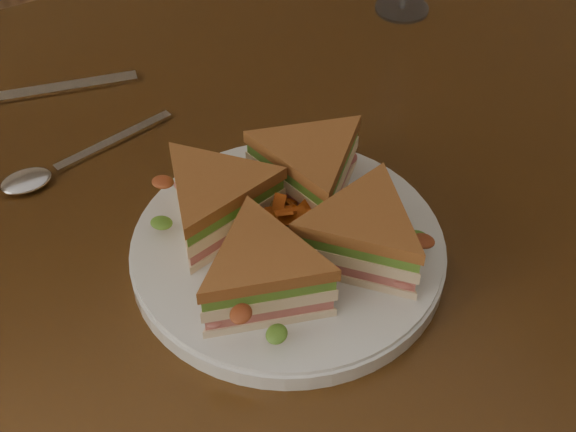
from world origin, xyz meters
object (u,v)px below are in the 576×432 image
at_px(table, 187,264).
at_px(spoon, 49,171).
at_px(knife, 28,94).
at_px(sandwich_wedges, 288,220).
at_px(plate, 288,251).

relative_size(table, spoon, 6.60).
distance_m(table, knife, 0.25).
bearing_deg(knife, sandwich_wedges, -55.52).
bearing_deg(sandwich_wedges, plate, -90.00).
distance_m(plate, spoon, 0.25).
height_order(spoon, knife, spoon).
xyz_separation_m(table, sandwich_wedges, (0.05, -0.12, 0.14)).
bearing_deg(table, plate, -66.81).
distance_m(table, sandwich_wedges, 0.19).
xyz_separation_m(table, knife, (-0.08, 0.21, 0.10)).
bearing_deg(sandwich_wedges, spoon, 126.17).
distance_m(table, plate, 0.17).
bearing_deg(knife, table, -56.70).
relative_size(table, plate, 4.52).
bearing_deg(sandwich_wedges, table, 113.19).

